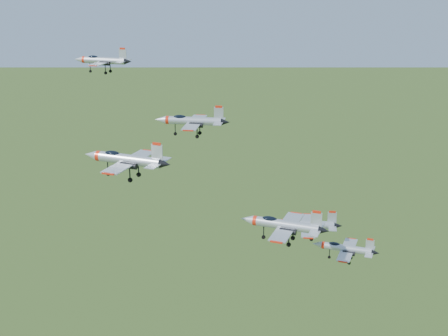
% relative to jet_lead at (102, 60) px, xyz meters
% --- Properties ---
extents(jet_lead, '(12.02, 9.92, 3.22)m').
position_rel_jet_lead_xyz_m(jet_lead, '(0.00, 0.00, 0.00)').
color(jet_lead, '#B3B9C0').
extents(jet_left_high, '(12.83, 10.74, 3.43)m').
position_rel_jet_lead_xyz_m(jet_left_high, '(22.98, -12.34, -7.25)').
color(jet_left_high, '#B3B9C0').
extents(jet_right_high, '(13.27, 10.95, 3.55)m').
position_rel_jet_lead_xyz_m(jet_right_high, '(22.03, -34.62, -7.39)').
color(jet_right_high, '#B3B9C0').
extents(jet_left_low, '(11.75, 9.87, 3.15)m').
position_rel_jet_lead_xyz_m(jet_left_low, '(43.21, -14.12, -22.53)').
color(jet_left_low, '#B3B9C0').
extents(jet_right_low, '(12.95, 10.67, 3.47)m').
position_rel_jet_lead_xyz_m(jet_right_low, '(42.49, -27.57, -17.15)').
color(jet_right_low, '#B3B9C0').
extents(jet_trail, '(10.54, 8.67, 2.82)m').
position_rel_jet_lead_xyz_m(jet_trail, '(50.10, -17.05, -24.48)').
color(jet_trail, '#B3B9C0').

